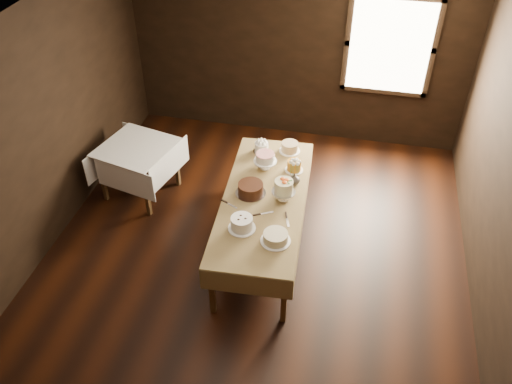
{
  "coord_description": "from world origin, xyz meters",
  "views": [
    {
      "loc": [
        0.98,
        -4.24,
        4.64
      ],
      "look_at": [
        0.0,
        0.2,
        0.95
      ],
      "focal_mm": 36.93,
      "sensor_mm": 36.0,
      "label": 1
    }
  ],
  "objects_px": {
    "side_table": "(137,152)",
    "cake_server_a": "(267,213)",
    "cake_meringue": "(261,147)",
    "flower_vase": "(294,179)",
    "cake_server_e": "(232,206)",
    "display_table": "(264,201)",
    "cake_chocolate": "(251,189)",
    "cake_server_d": "(293,183)",
    "cake_speckled": "(290,147)",
    "cake_cream": "(276,238)",
    "cake_lattice": "(265,161)",
    "cake_flowers": "(284,191)",
    "cake_caramel": "(294,166)",
    "cake_server_b": "(288,222)",
    "cake_swirl": "(242,224)"
  },
  "relations": [
    {
      "from": "side_table",
      "to": "cake_server_a",
      "type": "distance_m",
      "value": 2.15
    },
    {
      "from": "cake_meringue",
      "to": "flower_vase",
      "type": "bearing_deg",
      "value": -47.86
    },
    {
      "from": "cake_server_e",
      "to": "display_table",
      "type": "bearing_deg",
      "value": 60.94
    },
    {
      "from": "cake_chocolate",
      "to": "cake_server_d",
      "type": "relative_size",
      "value": 1.57
    },
    {
      "from": "cake_speckled",
      "to": "cake_server_d",
      "type": "distance_m",
      "value": 0.68
    },
    {
      "from": "cake_cream",
      "to": "cake_server_e",
      "type": "bearing_deg",
      "value": 142.28
    },
    {
      "from": "cake_lattice",
      "to": "cake_server_e",
      "type": "distance_m",
      "value": 0.83
    },
    {
      "from": "side_table",
      "to": "cake_server_a",
      "type": "height_order",
      "value": "same"
    },
    {
      "from": "cake_flowers",
      "to": "cake_caramel",
      "type": "bearing_deg",
      "value": 87.04
    },
    {
      "from": "cake_cream",
      "to": "cake_server_a",
      "type": "height_order",
      "value": "cake_cream"
    },
    {
      "from": "cake_flowers",
      "to": "flower_vase",
      "type": "distance_m",
      "value": 0.33
    },
    {
      "from": "cake_caramel",
      "to": "cake_cream",
      "type": "relative_size",
      "value": 0.71
    },
    {
      "from": "cake_meringue",
      "to": "cake_caramel",
      "type": "bearing_deg",
      "value": -33.2
    },
    {
      "from": "display_table",
      "to": "cake_server_b",
      "type": "relative_size",
      "value": 10.26
    },
    {
      "from": "side_table",
      "to": "cake_swirl",
      "type": "relative_size",
      "value": 3.54
    },
    {
      "from": "display_table",
      "to": "cake_server_a",
      "type": "distance_m",
      "value": 0.28
    },
    {
      "from": "display_table",
      "to": "flower_vase",
      "type": "relative_size",
      "value": 17.28
    },
    {
      "from": "cake_caramel",
      "to": "cake_server_b",
      "type": "distance_m",
      "value": 0.96
    },
    {
      "from": "cake_meringue",
      "to": "cake_lattice",
      "type": "height_order",
      "value": "cake_lattice"
    },
    {
      "from": "cake_speckled",
      "to": "cake_server_e",
      "type": "height_order",
      "value": "cake_speckled"
    },
    {
      "from": "side_table",
      "to": "cake_server_a",
      "type": "relative_size",
      "value": 4.49
    },
    {
      "from": "cake_server_b",
      "to": "flower_vase",
      "type": "bearing_deg",
      "value": 166.08
    },
    {
      "from": "side_table",
      "to": "cake_speckled",
      "type": "relative_size",
      "value": 3.91
    },
    {
      "from": "cake_server_d",
      "to": "cake_server_e",
      "type": "xyz_separation_m",
      "value": [
        -0.6,
        -0.56,
        0.0
      ]
    },
    {
      "from": "cake_chocolate",
      "to": "cake_cream",
      "type": "distance_m",
      "value": 0.84
    },
    {
      "from": "cake_chocolate",
      "to": "cake_server_a",
      "type": "height_order",
      "value": "cake_chocolate"
    },
    {
      "from": "cake_meringue",
      "to": "cake_server_b",
      "type": "distance_m",
      "value": 1.39
    },
    {
      "from": "cake_chocolate",
      "to": "cake_server_e",
      "type": "distance_m",
      "value": 0.31
    },
    {
      "from": "cake_chocolate",
      "to": "cake_server_b",
      "type": "relative_size",
      "value": 1.57
    },
    {
      "from": "cake_chocolate",
      "to": "cake_swirl",
      "type": "bearing_deg",
      "value": -86.11
    },
    {
      "from": "cake_meringue",
      "to": "cake_server_b",
      "type": "xyz_separation_m",
      "value": [
        0.56,
        -1.27,
        -0.06
      ]
    },
    {
      "from": "cake_lattice",
      "to": "cake_chocolate",
      "type": "relative_size",
      "value": 0.86
    },
    {
      "from": "cake_caramel",
      "to": "cake_server_d",
      "type": "xyz_separation_m",
      "value": [
        0.03,
        -0.26,
        -0.06
      ]
    },
    {
      "from": "cake_chocolate",
      "to": "cake_meringue",
      "type": "bearing_deg",
      "value": 93.65
    },
    {
      "from": "cake_cream",
      "to": "cake_server_a",
      "type": "bearing_deg",
      "value": 112.64
    },
    {
      "from": "cake_server_a",
      "to": "cake_server_e",
      "type": "xyz_separation_m",
      "value": [
        -0.41,
        0.04,
        0.0
      ]
    },
    {
      "from": "side_table",
      "to": "cake_server_e",
      "type": "bearing_deg",
      "value": -29.77
    },
    {
      "from": "side_table",
      "to": "cake_chocolate",
      "type": "bearing_deg",
      "value": -19.93
    },
    {
      "from": "cake_caramel",
      "to": "cake_swirl",
      "type": "height_order",
      "value": "cake_swirl"
    },
    {
      "from": "cake_caramel",
      "to": "flower_vase",
      "type": "bearing_deg",
      "value": -80.73
    },
    {
      "from": "cake_cream",
      "to": "display_table",
      "type": "bearing_deg",
      "value": 111.32
    },
    {
      "from": "side_table",
      "to": "cake_meringue",
      "type": "bearing_deg",
      "value": 8.91
    },
    {
      "from": "cake_lattice",
      "to": "cake_meringue",
      "type": "bearing_deg",
      "value": 109.32
    },
    {
      "from": "display_table",
      "to": "cake_server_a",
      "type": "xyz_separation_m",
      "value": [
        0.09,
        -0.26,
        0.06
      ]
    },
    {
      "from": "cake_flowers",
      "to": "cake_chocolate",
      "type": "bearing_deg",
      "value": 176.12
    },
    {
      "from": "cake_server_b",
      "to": "cake_server_d",
      "type": "relative_size",
      "value": 1.0
    },
    {
      "from": "cake_chocolate",
      "to": "cake_server_e",
      "type": "xyz_separation_m",
      "value": [
        -0.16,
        -0.26,
        -0.06
      ]
    },
    {
      "from": "display_table",
      "to": "flower_vase",
      "type": "xyz_separation_m",
      "value": [
        0.3,
        0.33,
        0.13
      ]
    },
    {
      "from": "display_table",
      "to": "flower_vase",
      "type": "distance_m",
      "value": 0.46
    },
    {
      "from": "cake_speckled",
      "to": "cake_cream",
      "type": "bearing_deg",
      "value": -85.45
    }
  ]
}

